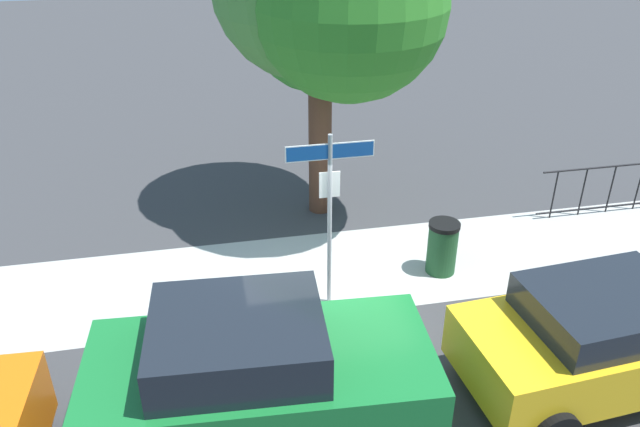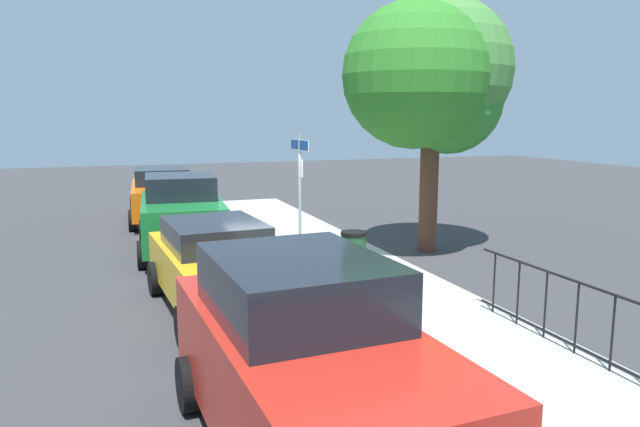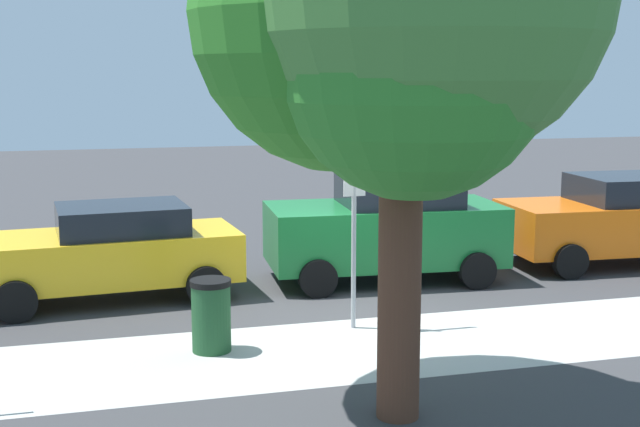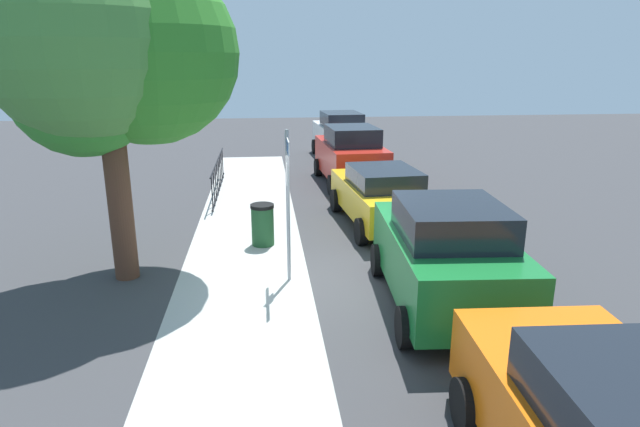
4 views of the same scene
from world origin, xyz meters
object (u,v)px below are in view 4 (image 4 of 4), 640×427
(car_green, at_px, (446,254))
(trash_bin, at_px, (263,225))
(car_yellow, at_px, (381,195))
(car_red, at_px, (350,155))
(street_sign, at_px, (287,177))
(car_white, at_px, (340,136))
(shade_tree, at_px, (103,55))

(car_green, relative_size, trash_bin, 4.30)
(car_green, xyz_separation_m, car_yellow, (4.80, 0.07, -0.16))
(car_yellow, xyz_separation_m, car_red, (4.80, 0.02, 0.20))
(street_sign, bearing_deg, car_white, -12.60)
(car_red, bearing_deg, street_sign, 159.60)
(street_sign, xyz_separation_m, car_green, (-1.44, -2.64, -1.11))
(car_yellow, height_order, trash_bin, car_yellow)
(street_sign, bearing_deg, trash_bin, 13.12)
(car_red, xyz_separation_m, car_white, (4.80, -0.34, 0.00))
(car_green, bearing_deg, car_red, 4.20)
(car_white, bearing_deg, car_yellow, 174.64)
(street_sign, distance_m, car_green, 3.21)
(car_green, height_order, car_yellow, car_green)
(shade_tree, distance_m, trash_bin, 4.94)
(car_white, bearing_deg, street_sign, 164.00)
(shade_tree, bearing_deg, car_yellow, -63.94)
(car_green, bearing_deg, car_yellow, 4.52)
(car_green, height_order, car_white, car_white)
(street_sign, distance_m, shade_tree, 3.94)
(shade_tree, xyz_separation_m, car_white, (12.44, -6.12, -3.27))
(trash_bin, bearing_deg, car_green, -138.80)
(street_sign, height_order, shade_tree, shade_tree)
(street_sign, distance_m, car_white, 13.32)
(car_white, distance_m, trash_bin, 11.35)
(car_white, xyz_separation_m, trash_bin, (-10.81, 3.39, -0.51))
(shade_tree, bearing_deg, car_green, -108.49)
(car_yellow, height_order, car_red, car_red)
(car_red, bearing_deg, car_white, -7.14)
(shade_tree, bearing_deg, car_white, -26.22)
(shade_tree, relative_size, car_yellow, 1.45)
(trash_bin, bearing_deg, street_sign, -166.88)
(street_sign, distance_m, car_yellow, 4.41)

